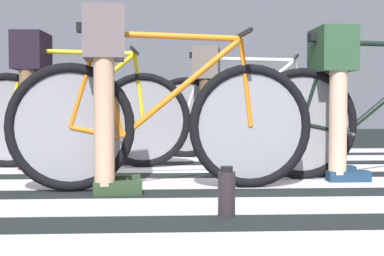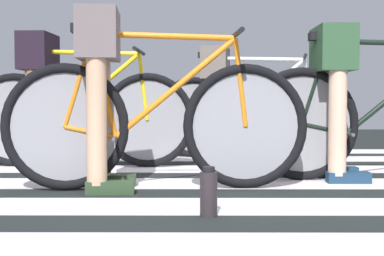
{
  "view_description": "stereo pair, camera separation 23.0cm",
  "coord_description": "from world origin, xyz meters",
  "px_view_note": "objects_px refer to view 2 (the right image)",
  "views": [
    {
      "loc": [
        -0.4,
        -3.27,
        0.52
      ],
      "look_at": [
        -0.19,
        0.58,
        0.34
      ],
      "focal_mm": 54.35,
      "sensor_mm": 36.0,
      "label": 1
    },
    {
      "loc": [
        -0.17,
        -3.27,
        0.52
      ],
      "look_at": [
        -0.19,
        0.58,
        0.34
      ],
      "focal_mm": 54.35,
      "sensor_mm": 36.0,
      "label": 2
    }
  ],
  "objects_px": {
    "cyclist_1_of_4": "(100,74)",
    "cyclist_3_of_4": "(39,81)",
    "bicycle_4_of_4": "(251,114)",
    "water_bottle": "(209,193)",
    "cyclist_2_of_4": "(333,81)",
    "bicycle_3_of_4": "(80,117)",
    "cyclist_4_of_4": "(216,86)",
    "bicycle_1_of_4": "(155,122)",
    "bicycle_2_of_4": "(382,120)"
  },
  "relations": [
    {
      "from": "cyclist_1_of_4",
      "to": "cyclist_3_of_4",
      "type": "bearing_deg",
      "value": 115.37
    },
    {
      "from": "bicycle_4_of_4",
      "to": "water_bottle",
      "type": "xyz_separation_m",
      "value": [
        -0.43,
        -2.57,
        -0.28
      ]
    },
    {
      "from": "cyclist_2_of_4",
      "to": "bicycle_3_of_4",
      "type": "relative_size",
      "value": 0.56
    },
    {
      "from": "water_bottle",
      "to": "bicycle_3_of_4",
      "type": "bearing_deg",
      "value": 116.32
    },
    {
      "from": "cyclist_3_of_4",
      "to": "cyclist_4_of_4",
      "type": "relative_size",
      "value": 1.04
    },
    {
      "from": "cyclist_4_of_4",
      "to": "bicycle_1_of_4",
      "type": "bearing_deg",
      "value": -93.96
    },
    {
      "from": "bicycle_2_of_4",
      "to": "cyclist_4_of_4",
      "type": "height_order",
      "value": "cyclist_4_of_4"
    },
    {
      "from": "cyclist_3_of_4",
      "to": "bicycle_4_of_4",
      "type": "bearing_deg",
      "value": 24.04
    },
    {
      "from": "cyclist_1_of_4",
      "to": "bicycle_2_of_4",
      "type": "height_order",
      "value": "cyclist_1_of_4"
    },
    {
      "from": "cyclist_2_of_4",
      "to": "water_bottle",
      "type": "bearing_deg",
      "value": -125.07
    },
    {
      "from": "bicycle_1_of_4",
      "to": "cyclist_4_of_4",
      "type": "bearing_deg",
      "value": 73.57
    },
    {
      "from": "cyclist_1_of_4",
      "to": "cyclist_4_of_4",
      "type": "relative_size",
      "value": 1.04
    },
    {
      "from": "bicycle_1_of_4",
      "to": "water_bottle",
      "type": "xyz_separation_m",
      "value": [
        0.28,
        -0.76,
        -0.28
      ]
    },
    {
      "from": "cyclist_3_of_4",
      "to": "bicycle_3_of_4",
      "type": "bearing_deg",
      "value": 0.0
    },
    {
      "from": "bicycle_1_of_4",
      "to": "cyclist_4_of_4",
      "type": "xyz_separation_m",
      "value": [
        0.41,
        1.85,
        0.25
      ]
    },
    {
      "from": "bicycle_1_of_4",
      "to": "bicycle_2_of_4",
      "type": "bearing_deg",
      "value": 11.44
    },
    {
      "from": "bicycle_3_of_4",
      "to": "cyclist_3_of_4",
      "type": "distance_m",
      "value": 0.41
    },
    {
      "from": "cyclist_2_of_4",
      "to": "cyclist_4_of_4",
      "type": "relative_size",
      "value": 0.99
    },
    {
      "from": "bicycle_2_of_4",
      "to": "bicycle_3_of_4",
      "type": "bearing_deg",
      "value": 160.4
    },
    {
      "from": "cyclist_3_of_4",
      "to": "bicycle_2_of_4",
      "type": "bearing_deg",
      "value": -15.23
    },
    {
      "from": "bicycle_1_of_4",
      "to": "cyclist_3_of_4",
      "type": "height_order",
      "value": "cyclist_3_of_4"
    },
    {
      "from": "cyclist_3_of_4",
      "to": "bicycle_4_of_4",
      "type": "distance_m",
      "value": 1.82
    },
    {
      "from": "cyclist_2_of_4",
      "to": "bicycle_4_of_4",
      "type": "bearing_deg",
      "value": 105.12
    },
    {
      "from": "cyclist_1_of_4",
      "to": "bicycle_3_of_4",
      "type": "xyz_separation_m",
      "value": [
        -0.34,
        1.15,
        -0.27
      ]
    },
    {
      "from": "bicycle_1_of_4",
      "to": "bicycle_2_of_4",
      "type": "height_order",
      "value": "same"
    },
    {
      "from": "cyclist_2_of_4",
      "to": "water_bottle",
      "type": "height_order",
      "value": "cyclist_2_of_4"
    },
    {
      "from": "bicycle_3_of_4",
      "to": "cyclist_4_of_4",
      "type": "xyz_separation_m",
      "value": [
        1.06,
        0.73,
        0.25
      ]
    },
    {
      "from": "cyclist_1_of_4",
      "to": "cyclist_4_of_4",
      "type": "xyz_separation_m",
      "value": [
        0.72,
        1.87,
        -0.02
      ]
    },
    {
      "from": "bicycle_2_of_4",
      "to": "cyclist_3_of_4",
      "type": "height_order",
      "value": "cyclist_3_of_4"
    },
    {
      "from": "cyclist_2_of_4",
      "to": "water_bottle",
      "type": "relative_size",
      "value": 4.44
    },
    {
      "from": "bicycle_1_of_4",
      "to": "bicycle_3_of_4",
      "type": "relative_size",
      "value": 1.0
    },
    {
      "from": "cyclist_2_of_4",
      "to": "water_bottle",
      "type": "distance_m",
      "value": 1.5
    },
    {
      "from": "bicycle_4_of_4",
      "to": "bicycle_1_of_4",
      "type": "bearing_deg",
      "value": -103.15
    },
    {
      "from": "cyclist_4_of_4",
      "to": "water_bottle",
      "type": "height_order",
      "value": "cyclist_4_of_4"
    },
    {
      "from": "bicycle_2_of_4",
      "to": "cyclist_4_of_4",
      "type": "bearing_deg",
      "value": 124.4
    },
    {
      "from": "cyclist_1_of_4",
      "to": "cyclist_3_of_4",
      "type": "xyz_separation_m",
      "value": [
        -0.65,
        1.16,
        0.0
      ]
    },
    {
      "from": "bicycle_1_of_4",
      "to": "water_bottle",
      "type": "height_order",
      "value": "bicycle_1_of_4"
    },
    {
      "from": "bicycle_4_of_4",
      "to": "water_bottle",
      "type": "relative_size",
      "value": 7.91
    },
    {
      "from": "cyclist_1_of_4",
      "to": "cyclist_3_of_4",
      "type": "distance_m",
      "value": 1.33
    },
    {
      "from": "bicycle_3_of_4",
      "to": "bicycle_4_of_4",
      "type": "relative_size",
      "value": 1.01
    },
    {
      "from": "bicycle_1_of_4",
      "to": "water_bottle",
      "type": "distance_m",
      "value": 0.86
    },
    {
      "from": "cyclist_1_of_4",
      "to": "cyclist_3_of_4",
      "type": "height_order",
      "value": "cyclist_3_of_4"
    },
    {
      "from": "bicycle_1_of_4",
      "to": "cyclist_1_of_4",
      "type": "distance_m",
      "value": 0.41
    },
    {
      "from": "bicycle_2_of_4",
      "to": "water_bottle",
      "type": "xyz_separation_m",
      "value": [
        -1.12,
        -1.15,
        -0.28
      ]
    },
    {
      "from": "bicycle_1_of_4",
      "to": "cyclist_4_of_4",
      "type": "distance_m",
      "value": 1.91
    },
    {
      "from": "cyclist_1_of_4",
      "to": "water_bottle",
      "type": "xyz_separation_m",
      "value": [
        0.59,
        -0.74,
        -0.55
      ]
    },
    {
      "from": "cyclist_3_of_4",
      "to": "cyclist_4_of_4",
      "type": "distance_m",
      "value": 1.54
    },
    {
      "from": "cyclist_4_of_4",
      "to": "bicycle_4_of_4",
      "type": "bearing_deg",
      "value": 0.0
    },
    {
      "from": "cyclist_3_of_4",
      "to": "cyclist_2_of_4",
      "type": "bearing_deg",
      "value": -17.67
    },
    {
      "from": "cyclist_2_of_4",
      "to": "cyclist_3_of_4",
      "type": "relative_size",
      "value": 0.96
    }
  ]
}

